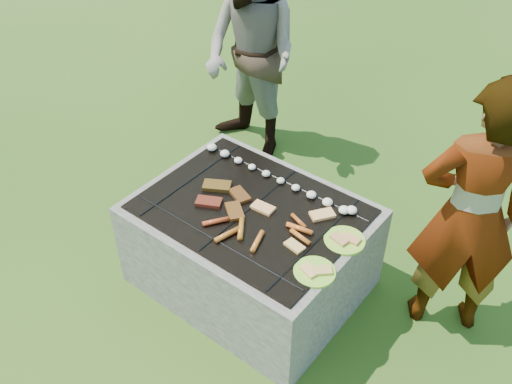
% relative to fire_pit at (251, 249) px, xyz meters
% --- Properties ---
extents(lawn, '(60.00, 60.00, 0.00)m').
position_rel_fire_pit_xyz_m(lawn, '(0.00, 0.00, -0.28)').
color(lawn, '#1E4310').
rests_on(lawn, ground).
extents(fire_pit, '(1.30, 1.00, 0.62)m').
position_rel_fire_pit_xyz_m(fire_pit, '(0.00, 0.00, 0.00)').
color(fire_pit, '#A0998E').
rests_on(fire_pit, ground).
extents(mushrooms, '(1.10, 0.09, 0.04)m').
position_rel_fire_pit_xyz_m(mushrooms, '(0.01, 0.30, 0.35)').
color(mushrooms, beige).
rests_on(mushrooms, fire_pit).
extents(pork_slabs, '(0.41, 0.29, 0.02)m').
position_rel_fire_pit_xyz_m(pork_slabs, '(-0.18, -0.03, 0.34)').
color(pork_slabs, brown).
rests_on(pork_slabs, fire_pit).
extents(sausages, '(0.56, 0.44, 0.03)m').
position_rel_fire_pit_xyz_m(sausages, '(0.16, -0.13, 0.34)').
color(sausages, '#B94D1E').
rests_on(sausages, fire_pit).
extents(bread_on_grate, '(0.45, 0.42, 0.02)m').
position_rel_fire_pit_xyz_m(bread_on_grate, '(0.25, 0.08, 0.34)').
color(bread_on_grate, '#EBBC78').
rests_on(bread_on_grate, fire_pit).
extents(plate_far, '(0.29, 0.29, 0.03)m').
position_rel_fire_pit_xyz_m(plate_far, '(0.56, 0.11, 0.33)').
color(plate_far, '#CBFD3C').
rests_on(plate_far, fire_pit).
extents(plate_near, '(0.27, 0.27, 0.03)m').
position_rel_fire_pit_xyz_m(plate_near, '(0.56, -0.18, 0.33)').
color(plate_near, '#CBF63A').
rests_on(plate_near, fire_pit).
extents(cook, '(0.70, 0.63, 1.60)m').
position_rel_fire_pit_xyz_m(cook, '(1.06, 0.48, 0.52)').
color(cook, gray).
rests_on(cook, ground).
extents(bystander, '(0.92, 0.77, 1.67)m').
position_rel_fire_pit_xyz_m(bystander, '(-0.92, 1.16, 0.56)').
color(bystander, '#9F9384').
rests_on(bystander, ground).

